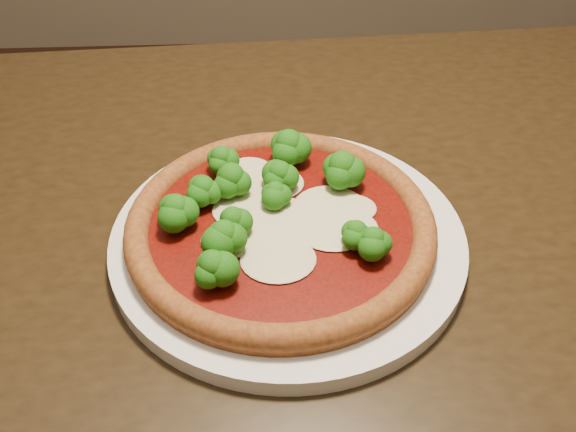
{
  "coord_description": "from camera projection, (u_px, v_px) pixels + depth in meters",
  "views": [
    {
      "loc": [
        0.07,
        -0.47,
        1.2
      ],
      "look_at": [
        0.1,
        0.0,
        0.79
      ],
      "focal_mm": 40.0,
      "sensor_mm": 36.0,
      "label": 1
    }
  ],
  "objects": [
    {
      "name": "plate",
      "position": [
        288.0,
        239.0,
        0.65
      ],
      "size": [
        0.36,
        0.36,
        0.02
      ],
      "primitive_type": "cylinder",
      "color": "silver",
      "rests_on": "dining_table"
    },
    {
      "name": "dining_table",
      "position": [
        325.0,
        269.0,
        0.76
      ],
      "size": [
        1.35,
        0.89,
        0.75
      ],
      "rotation": [
        0.0,
        0.0,
        0.06
      ],
      "color": "black",
      "rests_on": "floor"
    },
    {
      "name": "pizza",
      "position": [
        278.0,
        219.0,
        0.63
      ],
      "size": [
        0.31,
        0.31,
        0.06
      ],
      "rotation": [
        0.0,
        0.0,
        0.14
      ],
      "color": "brown",
      "rests_on": "plate"
    }
  ]
}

